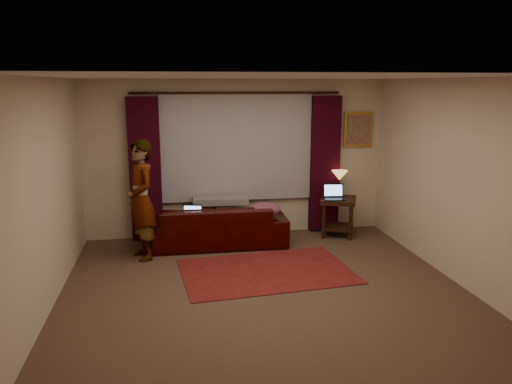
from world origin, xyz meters
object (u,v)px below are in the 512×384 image
(tiffany_lamp, at_px, (339,183))
(sofa, at_px, (215,217))
(laptop_table, at_px, (334,192))
(end_table, at_px, (338,217))
(laptop_sofa, at_px, (191,214))
(person, at_px, (141,200))

(tiffany_lamp, bearing_deg, sofa, -172.12)
(sofa, height_order, laptop_table, sofa)
(end_table, bearing_deg, laptop_sofa, -173.34)
(laptop_sofa, height_order, tiffany_lamp, tiffany_lamp)
(laptop_sofa, distance_m, laptop_table, 2.38)
(sofa, distance_m, laptop_sofa, 0.43)
(laptop_sofa, bearing_deg, end_table, 21.43)
(laptop_sofa, height_order, end_table, laptop_sofa)
(tiffany_lamp, bearing_deg, person, -167.51)
(end_table, relative_size, tiffany_lamp, 1.50)
(end_table, height_order, laptop_table, laptop_table)
(sofa, distance_m, person, 1.25)
(end_table, relative_size, person, 0.37)
(sofa, relative_size, laptop_table, 6.09)
(end_table, height_order, tiffany_lamp, tiffany_lamp)
(sofa, bearing_deg, tiffany_lamp, -171.11)
(sofa, height_order, tiffany_lamp, tiffany_lamp)
(person, bearing_deg, laptop_sofa, 89.41)
(person, bearing_deg, end_table, 78.29)
(person, bearing_deg, laptop_table, 76.89)
(sofa, xyz_separation_m, person, (-1.10, -0.42, 0.43))
(sofa, height_order, laptop_sofa, sofa)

